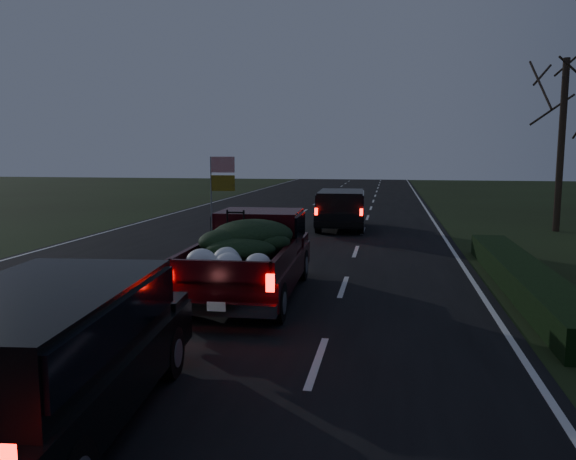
% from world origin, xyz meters
% --- Properties ---
extents(ground, '(120.00, 120.00, 0.00)m').
position_xyz_m(ground, '(0.00, 0.00, 0.00)').
color(ground, black).
rests_on(ground, ground).
extents(road_asphalt, '(14.00, 120.00, 0.02)m').
position_xyz_m(road_asphalt, '(0.00, 0.00, 0.01)').
color(road_asphalt, black).
rests_on(road_asphalt, ground).
extents(hedge_row, '(1.00, 10.00, 0.60)m').
position_xyz_m(hedge_row, '(7.80, 3.00, 0.30)').
color(hedge_row, black).
rests_on(hedge_row, ground).
extents(bare_tree_far, '(3.60, 3.60, 7.00)m').
position_xyz_m(bare_tree_far, '(11.50, 14.00, 5.23)').
color(bare_tree_far, black).
rests_on(bare_tree_far, ground).
extents(pickup_truck, '(2.21, 5.40, 2.80)m').
position_xyz_m(pickup_truck, '(1.63, 1.32, 1.05)').
color(pickup_truck, black).
rests_on(pickup_truck, ground).
extents(lead_suv, '(2.13, 4.72, 1.34)m').
position_xyz_m(lead_suv, '(2.64, 13.00, 1.01)').
color(lead_suv, black).
rests_on(lead_suv, ground).
extents(rear_suv, '(2.62, 5.08, 1.41)m').
position_xyz_m(rear_suv, '(0.87, -5.26, 1.06)').
color(rear_suv, black).
rests_on(rear_suv, ground).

